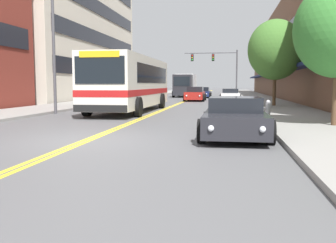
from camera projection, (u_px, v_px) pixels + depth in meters
ground_plane at (195, 97)px, 47.37m from camera, size 240.00×240.00×0.00m
sidewalk_left at (138, 96)px, 48.53m from camera, size 3.90×106.00×0.14m
sidewalk_right at (255, 97)px, 46.21m from camera, size 3.90×106.00×0.14m
centre_line at (195, 97)px, 47.37m from camera, size 0.34×106.00×0.01m
storefront_row_right at (309, 53)px, 44.72m from camera, size 9.10×68.00×10.76m
city_bus at (131, 81)px, 22.41m from camera, size 2.95×11.18×3.17m
car_dark_grey_parked_left_near at (151, 94)px, 41.28m from camera, size 2.17×4.56×1.24m
car_charcoal_parked_right_foreground at (235, 118)px, 11.57m from camera, size 2.09×4.56×1.23m
car_white_parked_right_mid at (230, 95)px, 38.71m from camera, size 2.11×4.49×1.16m
car_navy_moving_lead at (202, 93)px, 45.61m from camera, size 2.20×4.74×1.27m
car_red_moving_second at (195, 94)px, 36.39m from camera, size 1.98×4.57×1.38m
box_truck at (185, 85)px, 48.19m from camera, size 2.58×7.52×2.90m
traffic_signal_mast at (218, 63)px, 49.30m from camera, size 6.99×0.38×6.08m
street_lamp_left_near at (61, 33)px, 20.08m from camera, size 2.74×0.28×7.22m
street_tree_right_mid at (275, 50)px, 25.86m from camera, size 3.78×3.78×5.94m
fire_hydrant at (268, 108)px, 17.79m from camera, size 0.31×0.23×0.75m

